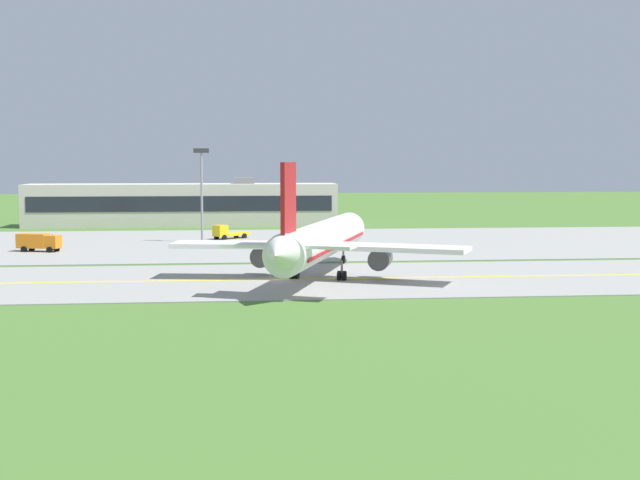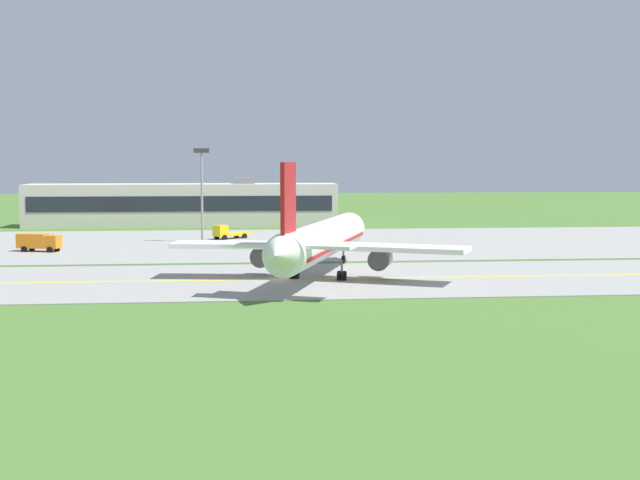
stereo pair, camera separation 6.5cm
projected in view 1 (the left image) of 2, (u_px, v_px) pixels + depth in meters
ground_plane at (277, 280)px, 94.35m from camera, size 500.00×500.00×0.00m
taxiway_strip at (277, 280)px, 94.34m from camera, size 240.00×28.00×0.10m
apron_pad at (327, 243)px, 136.95m from camera, size 140.00×52.00×0.10m
taxiway_centreline at (277, 279)px, 94.34m from camera, size 220.00×0.60×0.01m
airplane_lead at (321, 241)px, 95.48m from camera, size 31.79×38.72×12.70m
service_truck_baggage at (39, 241)px, 123.12m from camera, size 6.34×3.69×2.60m
service_truck_fuel at (226, 232)px, 142.68m from camera, size 6.26×5.62×2.59m
terminal_building at (183, 205)px, 172.87m from camera, size 60.41×9.99×9.42m
apron_light_mast at (202, 183)px, 136.67m from camera, size 2.40×0.50×14.70m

